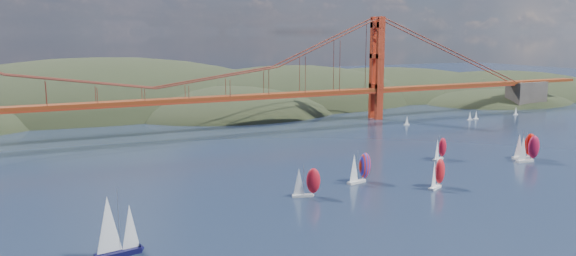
{
  "coord_description": "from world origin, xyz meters",
  "views": [
    {
      "loc": [
        -54.34,
        -73.51,
        46.84
      ],
      "look_at": [
        23.85,
        90.0,
        15.81
      ],
      "focal_mm": 35.0,
      "sensor_mm": 36.0,
      "label": 1
    }
  ],
  "objects_px": {
    "racer_0": "(306,182)",
    "racer_2": "(528,148)",
    "racer_1": "(437,173)",
    "racer_3": "(440,148)",
    "sloop_navy": "(115,227)",
    "racer_4": "(524,145)",
    "racer_rwb": "(359,167)"
  },
  "relations": [
    {
      "from": "racer_0",
      "to": "racer_2",
      "type": "xyz_separation_m",
      "value": [
        93.52,
        4.19,
        0.66
      ]
    },
    {
      "from": "racer_1",
      "to": "racer_3",
      "type": "bearing_deg",
      "value": 21.07
    },
    {
      "from": "racer_1",
      "to": "sloop_navy",
      "type": "bearing_deg",
      "value": 160.13
    },
    {
      "from": "racer_0",
      "to": "racer_3",
      "type": "height_order",
      "value": "racer_0"
    },
    {
      "from": "sloop_navy",
      "to": "racer_1",
      "type": "xyz_separation_m",
      "value": [
        96.29,
        12.38,
        -1.93
      ]
    },
    {
      "from": "racer_4",
      "to": "racer_3",
      "type": "bearing_deg",
      "value": 169.92
    },
    {
      "from": "racer_rwb",
      "to": "racer_2",
      "type": "bearing_deg",
      "value": -13.66
    },
    {
      "from": "racer_1",
      "to": "racer_rwb",
      "type": "distance_m",
      "value": 23.62
    },
    {
      "from": "racer_1",
      "to": "racer_4",
      "type": "xyz_separation_m",
      "value": [
        56.63,
        17.87,
        0.4
      ]
    },
    {
      "from": "racer_3",
      "to": "sloop_navy",
      "type": "bearing_deg",
      "value": 176.86
    },
    {
      "from": "racer_0",
      "to": "racer_2",
      "type": "height_order",
      "value": "racer_2"
    },
    {
      "from": "racer_2",
      "to": "racer_rwb",
      "type": "relative_size",
      "value": 1.03
    },
    {
      "from": "racer_0",
      "to": "racer_3",
      "type": "xyz_separation_m",
      "value": [
        66.64,
        20.67,
        -0.16
      ]
    },
    {
      "from": "sloop_navy",
      "to": "racer_rwb",
      "type": "xyz_separation_m",
      "value": [
        78.46,
        27.87,
        -1.59
      ]
    },
    {
      "from": "racer_1",
      "to": "racer_4",
      "type": "relative_size",
      "value": 0.92
    },
    {
      "from": "racer_2",
      "to": "racer_3",
      "type": "distance_m",
      "value": 31.55
    },
    {
      "from": "racer_0",
      "to": "racer_1",
      "type": "distance_m",
      "value": 41.06
    },
    {
      "from": "sloop_navy",
      "to": "racer_rwb",
      "type": "relative_size",
      "value": 1.41
    },
    {
      "from": "racer_0",
      "to": "racer_4",
      "type": "xyz_separation_m",
      "value": [
        96.64,
        8.7,
        0.59
      ]
    },
    {
      "from": "racer_0",
      "to": "racer_1",
      "type": "relative_size",
      "value": 0.96
    },
    {
      "from": "sloop_navy",
      "to": "racer_2",
      "type": "bearing_deg",
      "value": 0.37
    },
    {
      "from": "sloop_navy",
      "to": "racer_1",
      "type": "bearing_deg",
      "value": -2.06
    },
    {
      "from": "racer_0",
      "to": "racer_rwb",
      "type": "xyz_separation_m",
      "value": [
        22.19,
        6.32,
        0.53
      ]
    },
    {
      "from": "sloop_navy",
      "to": "racer_2",
      "type": "relative_size",
      "value": 1.37
    },
    {
      "from": "sloop_navy",
      "to": "racer_1",
      "type": "distance_m",
      "value": 97.1
    },
    {
      "from": "sloop_navy",
      "to": "racer_3",
      "type": "distance_m",
      "value": 129.98
    },
    {
      "from": "sloop_navy",
      "to": "racer_3",
      "type": "height_order",
      "value": "sloop_navy"
    },
    {
      "from": "racer_4",
      "to": "racer_rwb",
      "type": "height_order",
      "value": "racer_4"
    },
    {
      "from": "racer_0",
      "to": "racer_rwb",
      "type": "height_order",
      "value": "racer_rwb"
    },
    {
      "from": "sloop_navy",
      "to": "racer_0",
      "type": "relative_size",
      "value": 1.58
    },
    {
      "from": "sloop_navy",
      "to": "racer_0",
      "type": "xyz_separation_m",
      "value": [
        56.28,
        21.55,
        -2.12
      ]
    },
    {
      "from": "racer_1",
      "to": "racer_4",
      "type": "height_order",
      "value": "racer_4"
    }
  ]
}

